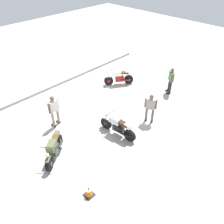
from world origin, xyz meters
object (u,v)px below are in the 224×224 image
motorcycle_cream_vintage (119,78)px  person_in_gray_shirt (150,107)px  motorcycle_silver_cruiser (118,126)px  motorcycle_olive_vintage (54,149)px  traffic_cone (89,191)px  person_in_white_shirt (54,109)px  person_in_green_shirt (171,79)px

motorcycle_cream_vintage → person_in_gray_shirt: (-1.80, -3.82, 0.46)m
motorcycle_silver_cruiser → person_in_gray_shirt: size_ratio=1.26×
motorcycle_olive_vintage → traffic_cone: bearing=46.2°
person_in_white_shirt → person_in_green_shirt: size_ratio=1.05×
motorcycle_silver_cruiser → person_in_gray_shirt: (1.91, -0.49, 0.43)m
motorcycle_olive_vintage → person_in_gray_shirt: 5.14m
person_in_gray_shirt → person_in_green_shirt: 3.33m
motorcycle_cream_vintage → person_in_white_shirt: person_in_white_shirt is taller
person_in_white_shirt → traffic_cone: (-1.57, -4.34, -0.75)m
motorcycle_cream_vintage → motorcycle_olive_vintage: bearing=57.3°
motorcycle_cream_vintage → person_in_gray_shirt: person_in_gray_shirt is taller
motorcycle_olive_vintage → motorcycle_cream_vintage: bearing=161.0°
person_in_white_shirt → motorcycle_olive_vintage: bearing=134.8°
motorcycle_silver_cruiser → traffic_cone: 3.60m
motorcycle_olive_vintage → person_in_green_shirt: 8.17m
motorcycle_olive_vintage → motorcycle_cream_vintage: same height
motorcycle_olive_vintage → person_in_gray_shirt: size_ratio=0.98×
person_in_gray_shirt → person_in_white_shirt: person_in_white_shirt is taller
motorcycle_silver_cruiser → traffic_cone: motorcycle_silver_cruiser is taller
motorcycle_silver_cruiser → person_in_green_shirt: size_ratio=1.25×
person_in_gray_shirt → traffic_cone: bearing=166.5°
motorcycle_olive_vintage → motorcycle_silver_cruiser: bearing=123.4°
motorcycle_silver_cruiser → person_in_white_shirt: (-1.67, 2.79, 0.49)m
motorcycle_cream_vintage → traffic_cone: size_ratio=3.09×
person_in_gray_shirt → motorcycle_cream_vintage: bearing=39.7°
motorcycle_silver_cruiser → person_in_green_shirt: person_in_green_shirt is taller
motorcycle_olive_vintage → person_in_white_shirt: 2.30m
person_in_gray_shirt → person_in_green_shirt: (3.23, 0.84, 0.01)m
traffic_cone → person_in_green_shirt: bearing=12.8°
motorcycle_olive_vintage → motorcycle_silver_cruiser: (2.99, -0.99, 0.03)m
motorcycle_olive_vintage → person_in_green_shirt: (8.13, -0.64, 0.47)m
motorcycle_cream_vintage → motorcycle_silver_cruiser: (-3.70, -3.33, 0.03)m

